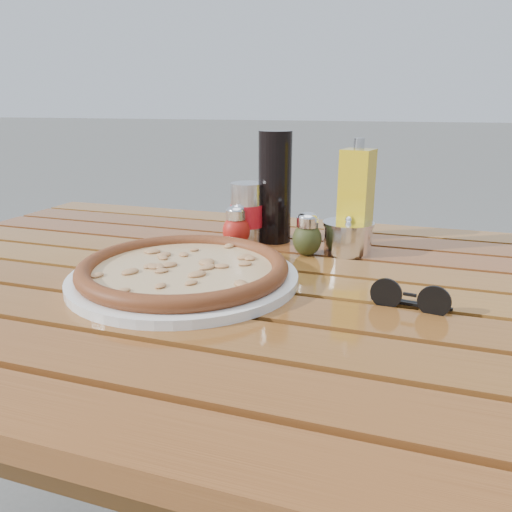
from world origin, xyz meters
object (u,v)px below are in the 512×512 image
(pepper_shaker, at_px, (236,227))
(sunglasses, at_px, (410,298))
(plate, at_px, (184,277))
(pizza, at_px, (184,268))
(olive_oil_cruet, at_px, (356,200))
(table, at_px, (252,320))
(soda_can, at_px, (247,213))
(dark_bottle, at_px, (275,187))
(parmesan_tin, at_px, (348,237))
(oregano_shaker, at_px, (307,235))

(pepper_shaker, xyz_separation_m, sunglasses, (0.34, -0.22, -0.02))
(plate, distance_m, sunglasses, 0.34)
(pizza, xyz_separation_m, olive_oil_cruet, (0.23, 0.27, 0.07))
(table, relative_size, soda_can, 11.67)
(dark_bottle, height_order, olive_oil_cruet, dark_bottle)
(pizza, height_order, parmesan_tin, parmesan_tin)
(table, distance_m, pepper_shaker, 0.22)
(oregano_shaker, bearing_deg, plate, -126.39)
(table, relative_size, plate, 3.89)
(pizza, relative_size, soda_can, 3.68)
(pepper_shaker, xyz_separation_m, dark_bottle, (0.06, 0.06, 0.07))
(plate, xyz_separation_m, sunglasses, (0.34, -0.00, 0.01))
(plate, bearing_deg, soda_can, 86.79)
(soda_can, bearing_deg, oregano_shaker, -21.56)
(soda_can, bearing_deg, table, -68.46)
(parmesan_tin, bearing_deg, table, -123.26)
(soda_can, bearing_deg, parmesan_tin, -3.68)
(table, bearing_deg, pizza, -149.95)
(pizza, height_order, olive_oil_cruet, olive_oil_cruet)
(pizza, height_order, oregano_shaker, oregano_shaker)
(pizza, distance_m, olive_oil_cruet, 0.36)
(dark_bottle, xyz_separation_m, soda_can, (-0.05, -0.02, -0.05))
(parmesan_tin, bearing_deg, pizza, -131.86)
(oregano_shaker, relative_size, olive_oil_cruet, 0.39)
(plate, distance_m, oregano_shaker, 0.26)
(oregano_shaker, relative_size, sunglasses, 0.74)
(olive_oil_cruet, xyz_separation_m, parmesan_tin, (-0.01, -0.03, -0.07))
(table, height_order, pizza, pizza)
(pizza, bearing_deg, soda_can, 86.79)
(dark_bottle, distance_m, sunglasses, 0.41)
(pizza, distance_m, soda_can, 0.26)
(pepper_shaker, bearing_deg, oregano_shaker, -6.67)
(dark_bottle, height_order, soda_can, dark_bottle)
(table, height_order, olive_oil_cruet, olive_oil_cruet)
(oregano_shaker, bearing_deg, olive_oil_cruet, 42.46)
(pepper_shaker, relative_size, parmesan_tin, 0.70)
(pepper_shaker, bearing_deg, table, -61.67)
(pizza, bearing_deg, oregano_shaker, 53.61)
(sunglasses, bearing_deg, soda_can, 150.53)
(soda_can, xyz_separation_m, olive_oil_cruet, (0.21, 0.02, 0.04))
(plate, distance_m, dark_bottle, 0.31)
(plate, relative_size, oregano_shaker, 4.39)
(oregano_shaker, bearing_deg, pizza, -126.39)
(pizza, distance_m, parmesan_tin, 0.33)
(oregano_shaker, height_order, parmesan_tin, oregano_shaker)
(oregano_shaker, xyz_separation_m, soda_can, (-0.14, 0.05, 0.02))
(dark_bottle, xyz_separation_m, parmesan_tin, (0.15, -0.04, -0.08))
(pepper_shaker, bearing_deg, plate, -91.27)
(soda_can, relative_size, parmesan_tin, 1.02)
(table, bearing_deg, plate, -149.95)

